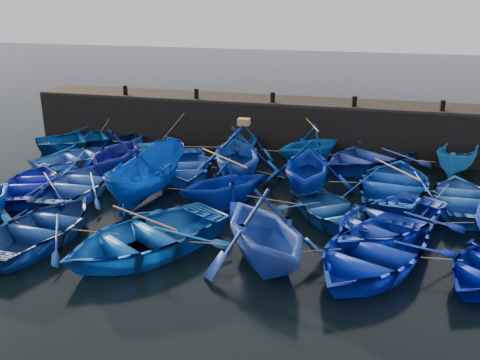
% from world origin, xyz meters
% --- Properties ---
extents(ground, '(120.00, 120.00, 0.00)m').
position_xyz_m(ground, '(0.00, 0.00, 0.00)').
color(ground, black).
rests_on(ground, ground).
extents(quay_wall, '(26.00, 2.50, 2.50)m').
position_xyz_m(quay_wall, '(0.00, 10.50, 1.25)').
color(quay_wall, black).
rests_on(quay_wall, ground).
extents(quay_top, '(26.00, 2.50, 0.12)m').
position_xyz_m(quay_top, '(0.00, 10.50, 2.56)').
color(quay_top, black).
rests_on(quay_top, quay_wall).
extents(bollard_0, '(0.24, 0.24, 0.50)m').
position_xyz_m(bollard_0, '(-8.00, 9.60, 2.87)').
color(bollard_0, black).
rests_on(bollard_0, quay_top).
extents(bollard_1, '(0.24, 0.24, 0.50)m').
position_xyz_m(bollard_1, '(-4.00, 9.60, 2.87)').
color(bollard_1, black).
rests_on(bollard_1, quay_top).
extents(bollard_2, '(0.24, 0.24, 0.50)m').
position_xyz_m(bollard_2, '(0.00, 9.60, 2.87)').
color(bollard_2, black).
rests_on(bollard_2, quay_top).
extents(bollard_3, '(0.24, 0.24, 0.50)m').
position_xyz_m(bollard_3, '(4.00, 9.60, 2.87)').
color(bollard_3, black).
rests_on(bollard_3, quay_top).
extents(bollard_4, '(0.24, 0.24, 0.50)m').
position_xyz_m(bollard_4, '(8.00, 9.60, 2.87)').
color(bollard_4, black).
rests_on(bollard_4, quay_top).
extents(boat_0, '(6.40, 6.13, 1.08)m').
position_xyz_m(boat_0, '(-9.45, 7.92, 0.54)').
color(boat_0, navy).
rests_on(boat_0, ground).
extents(boat_1, '(5.16, 5.89, 1.02)m').
position_xyz_m(boat_1, '(-5.64, 7.62, 0.51)').
color(boat_1, '#0C4B90').
rests_on(boat_1, ground).
extents(boat_2, '(3.69, 4.14, 1.97)m').
position_xyz_m(boat_2, '(-1.17, 8.11, 0.99)').
color(boat_2, navy).
rests_on(boat_2, ground).
extents(boat_3, '(4.92, 4.95, 1.97)m').
position_xyz_m(boat_3, '(2.15, 8.14, 0.99)').
color(boat_3, blue).
rests_on(boat_3, ground).
extents(boat_4, '(6.84, 7.08, 1.20)m').
position_xyz_m(boat_4, '(4.96, 8.24, 0.60)').
color(boat_4, '#203B9D').
rests_on(boat_4, ground).
extents(boat_5, '(2.67, 4.27, 1.55)m').
position_xyz_m(boat_5, '(8.76, 8.22, 0.77)').
color(boat_5, blue).
rests_on(boat_5, ground).
extents(boat_6, '(5.05, 5.39, 0.91)m').
position_xyz_m(boat_6, '(-8.39, 5.13, 0.45)').
color(boat_6, blue).
rests_on(boat_6, ground).
extents(boat_7, '(3.67, 4.23, 2.20)m').
position_xyz_m(boat_7, '(-5.97, 4.30, 1.10)').
color(boat_7, navy).
rests_on(boat_7, ground).
extents(boat_8, '(5.07, 5.86, 1.02)m').
position_xyz_m(boat_8, '(-2.97, 4.93, 0.51)').
color(boat_8, blue).
rests_on(boat_8, ground).
extents(boat_9, '(5.49, 5.90, 2.54)m').
position_xyz_m(boat_9, '(-0.59, 4.93, 1.27)').
color(boat_9, '#0F3795').
rests_on(boat_9, ground).
extents(boat_10, '(4.17, 4.74, 2.34)m').
position_xyz_m(boat_10, '(2.54, 4.34, 1.17)').
color(boat_10, '#0525A1').
rests_on(boat_10, ground).
extents(boat_11, '(4.74, 6.20, 1.20)m').
position_xyz_m(boat_11, '(6.04, 4.59, 0.60)').
color(boat_11, '#0B3DA7').
rests_on(boat_11, ground).
extents(boat_12, '(3.34, 4.64, 0.96)m').
position_xyz_m(boat_12, '(8.51, 4.03, 0.48)').
color(boat_12, blue).
rests_on(boat_12, ground).
extents(boat_13, '(4.42, 5.16, 0.90)m').
position_xyz_m(boat_13, '(-8.29, 1.33, 0.45)').
color(boat_13, '#0D179E').
rests_on(boat_13, ground).
extents(boat_14, '(3.78, 5.11, 1.02)m').
position_xyz_m(boat_14, '(-6.36, 1.59, 0.51)').
color(boat_14, '#2B51B3').
rests_on(boat_14, ground).
extents(boat_15, '(2.35, 5.17, 1.94)m').
position_xyz_m(boat_15, '(-3.47, 1.96, 0.97)').
color(boat_15, navy).
rests_on(boat_15, ground).
extents(boat_16, '(4.90, 4.90, 1.96)m').
position_xyz_m(boat_16, '(-0.31, 1.95, 0.98)').
color(boat_16, '#021E95').
rests_on(boat_16, ground).
extents(boat_17, '(5.05, 5.32, 0.90)m').
position_xyz_m(boat_17, '(3.83, 1.54, 0.45)').
color(boat_17, navy).
rests_on(boat_17, ground).
extents(boat_18, '(6.27, 6.77, 1.14)m').
position_xyz_m(boat_18, '(5.71, 0.85, 0.57)').
color(boat_18, '#1934BB').
rests_on(boat_18, ground).
extents(boat_21, '(3.96, 5.29, 1.05)m').
position_xyz_m(boat_21, '(-5.26, -2.44, 0.52)').
color(boat_21, navy).
rests_on(boat_21, ground).
extents(boat_22, '(6.49, 7.01, 1.19)m').
position_xyz_m(boat_22, '(-1.64, -2.36, 0.59)').
color(boat_22, blue).
rests_on(boat_22, ground).
extents(boat_23, '(5.81, 5.95, 2.38)m').
position_xyz_m(boat_23, '(2.18, -2.20, 1.19)').
color(boat_23, '#2041A4').
rests_on(boat_23, ground).
extents(boat_24, '(5.93, 6.79, 1.18)m').
position_xyz_m(boat_24, '(5.31, -1.62, 0.59)').
color(boat_24, '#0C27C0').
rests_on(boat_24, ground).
extents(wooden_crate, '(0.49, 0.39, 0.28)m').
position_xyz_m(wooden_crate, '(-0.29, 4.93, 2.68)').
color(wooden_crate, '#986B42').
rests_on(wooden_crate, boat_9).
extents(mooring_ropes, '(18.25, 11.98, 2.10)m').
position_xyz_m(mooring_ropes, '(0.22, 5.11, 0.88)').
color(mooring_ropes, tan).
rests_on(mooring_ropes, ground).
extents(loose_oars, '(9.94, 12.58, 0.85)m').
position_xyz_m(loose_oars, '(1.56, 3.08, 1.61)').
color(loose_oars, '#99724C').
rests_on(loose_oars, ground).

